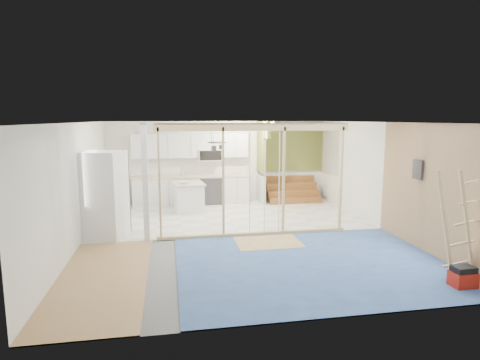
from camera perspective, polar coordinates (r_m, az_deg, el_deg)
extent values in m
cube|color=slate|center=(9.31, 0.11, -8.02)|extent=(7.00, 8.00, 0.01)
cube|color=white|center=(8.91, 0.12, 8.20)|extent=(7.00, 8.00, 0.01)
cube|color=white|center=(12.94, -3.05, 2.59)|extent=(7.00, 0.01, 2.60)
cube|color=white|center=(5.21, 8.05, -6.73)|extent=(7.00, 0.01, 2.60)
cube|color=white|center=(9.08, -22.17, -0.68)|extent=(0.01, 8.00, 2.60)
cube|color=white|center=(10.23, 19.78, 0.45)|extent=(0.01, 8.00, 2.60)
cube|color=white|center=(11.21, -1.72, -5.07)|extent=(7.00, 4.00, 0.02)
cube|color=#4874AF|center=(7.73, 10.32, -11.65)|extent=(5.00, 4.00, 0.02)
cube|color=tan|center=(7.37, -18.98, -13.03)|extent=(1.50, 4.00, 0.02)
cube|color=#D2BA74|center=(8.84, 4.05, -8.82)|extent=(1.40, 1.00, 0.01)
cube|color=tan|center=(8.97, 2.02, 7.56)|extent=(4.40, 0.09, 0.18)
cube|color=tan|center=(9.35, 1.94, -7.63)|extent=(4.40, 0.09, 0.06)
cube|color=silver|center=(8.89, -13.32, -0.45)|extent=(0.12, 0.14, 2.60)
cube|color=tan|center=(8.88, -11.39, -0.40)|extent=(0.04, 0.09, 2.40)
cube|color=tan|center=(8.96, -2.40, -0.15)|extent=(0.05, 0.09, 2.40)
cube|color=tan|center=(9.25, 6.22, 0.08)|extent=(0.04, 0.09, 2.40)
cube|color=tan|center=(9.73, 14.16, 0.30)|extent=(0.04, 0.09, 2.40)
cylinder|color=silver|center=(9.04, 1.40, -0.58)|extent=(0.02, 0.02, 2.35)
cylinder|color=silver|center=(9.25, 5.59, -0.40)|extent=(0.02, 0.02, 2.35)
cylinder|color=silver|center=(9.14, 3.51, -0.49)|extent=(0.02, 0.02, 2.35)
cube|color=silver|center=(12.69, -6.89, -1.51)|extent=(3.60, 0.60, 0.88)
cube|color=beige|center=(12.61, -6.93, 0.57)|extent=(3.66, 0.64, 0.05)
cube|color=silver|center=(11.70, -17.89, -2.75)|extent=(0.60, 1.60, 0.88)
cube|color=beige|center=(11.62, -18.00, -0.50)|extent=(0.64, 1.64, 0.05)
cube|color=silver|center=(12.64, -7.04, 4.89)|extent=(3.60, 0.34, 0.75)
cube|color=white|center=(12.67, -4.29, 3.58)|extent=(0.72, 0.38, 0.36)
cube|color=black|center=(12.48, -4.19, 3.50)|extent=(0.68, 0.02, 0.30)
cube|color=olive|center=(12.68, 3.04, 4.73)|extent=(0.10, 0.90, 1.60)
cube|color=silver|center=(12.85, 2.99, -1.29)|extent=(0.10, 0.90, 0.90)
cube|color=olive|center=(11.98, 3.83, 7.12)|extent=(0.10, 0.50, 0.50)
cube|color=olive|center=(13.38, 7.23, 4.67)|extent=(2.20, 0.04, 1.60)
cube|color=silver|center=(13.54, 7.13, -0.83)|extent=(2.20, 0.04, 0.90)
cube|color=brown|center=(12.86, 7.90, -2.93)|extent=(1.70, 0.26, 0.20)
cube|color=brown|center=(13.07, 7.57, -1.85)|extent=(1.70, 0.26, 0.20)
cube|color=brown|center=(13.28, 7.25, -0.80)|extent=(1.70, 0.26, 0.20)
cube|color=brown|center=(13.49, 6.93, 0.22)|extent=(1.70, 0.26, 0.20)
torus|color=black|center=(10.77, -3.28, 5.35)|extent=(0.52, 0.52, 0.02)
cylinder|color=black|center=(10.74, -4.09, 6.67)|extent=(0.01, 0.01, 0.50)
cylinder|color=black|center=(10.77, -2.49, 6.69)|extent=(0.01, 0.01, 0.50)
cylinder|color=#3B3B40|center=(10.66, -3.74, 4.51)|extent=(0.14, 0.14, 0.14)
cylinder|color=#3B3B40|center=(10.89, -2.70, 4.71)|extent=(0.12, 0.12, 0.12)
cube|color=tan|center=(8.57, 26.31, -1.46)|extent=(0.02, 4.00, 2.60)
cube|color=#3B3B40|center=(8.98, 23.94, 1.38)|extent=(0.04, 0.30, 0.40)
cylinder|color=#FFEABF|center=(12.14, 4.13, 8.04)|extent=(0.32, 0.32, 0.08)
cube|color=white|center=(9.49, -18.78, -2.06)|extent=(1.05, 1.03, 1.97)
cube|color=#3B3B40|center=(9.43, -16.28, -2.00)|extent=(0.24, 0.76, 1.93)
cube|color=white|center=(11.71, -7.26, -2.63)|extent=(0.85, 0.85, 0.78)
cube|color=beige|center=(11.63, -7.30, -0.55)|extent=(0.95, 0.95, 0.05)
imported|color=white|center=(11.53, -7.89, -0.35)|extent=(0.33, 0.33, 0.07)
imported|color=#A3A4B6|center=(12.62, -8.24, 1.29)|extent=(0.14, 0.14, 0.28)
imported|color=white|center=(12.77, 0.25, 1.30)|extent=(0.11, 0.11, 0.20)
cube|color=maroon|center=(7.51, 29.12, -12.27)|extent=(0.37, 0.28, 0.26)
cube|color=black|center=(7.45, 29.22, -11.00)|extent=(0.34, 0.25, 0.09)
cube|color=tan|center=(7.47, 27.14, -5.75)|extent=(0.44, 0.10, 1.85)
cube|color=tan|center=(7.72, 29.55, -5.49)|extent=(0.44, 0.10, 1.85)
cube|color=tan|center=(7.81, 28.31, -10.47)|extent=(0.44, 0.10, 0.12)
cube|color=tan|center=(7.75, 28.93, -7.90)|extent=(0.44, 0.10, 0.12)
cube|color=tan|center=(7.71, 29.55, -5.30)|extent=(0.44, 0.10, 0.12)
cube|color=tan|center=(7.69, 30.18, -2.68)|extent=(0.44, 0.10, 0.12)
cube|color=tan|center=(7.68, 30.80, -0.05)|extent=(0.44, 0.10, 0.12)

